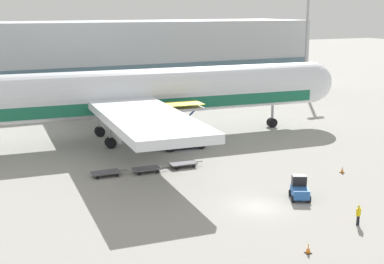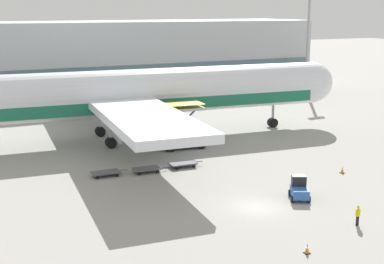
{
  "view_description": "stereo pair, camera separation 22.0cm",
  "coord_description": "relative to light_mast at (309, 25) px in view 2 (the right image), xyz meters",
  "views": [
    {
      "loc": [
        -23.25,
        -36.17,
        16.42
      ],
      "look_at": [
        -0.32,
        12.26,
        4.0
      ],
      "focal_mm": 50.0,
      "sensor_mm": 36.0,
      "label": 1
    },
    {
      "loc": [
        -23.05,
        -36.26,
        16.42
      ],
      "look_at": [
        -0.32,
        12.26,
        4.0
      ],
      "focal_mm": 50.0,
      "sensor_mm": 36.0,
      "label": 2
    }
  ],
  "objects": [
    {
      "name": "baggage_dolly_third",
      "position": [
        -45.55,
        -39.67,
        -12.75
      ],
      "size": [
        3.73,
        1.61,
        0.48
      ],
      "rotation": [
        0.0,
        0.0,
        -0.04
      ],
      "color": "#56565B",
      "rests_on": "ground_plane"
    },
    {
      "name": "scissor_lift_loader",
      "position": [
        -42.32,
        -32.14,
        -11.08
      ],
      "size": [
        5.4,
        3.7,
        5.41
      ],
      "rotation": [
        0.0,
        0.0,
        -0.07
      ],
      "color": "#284C99",
      "rests_on": "ground_plane"
    },
    {
      "name": "baggage_tug_foreground",
      "position": [
        -40.21,
        -52.81,
        -12.27
      ],
      "size": [
        2.47,
        2.81,
        2.0
      ],
      "rotation": [
        0.0,
        0.0,
        1.09
      ],
      "color": "#2D66B7",
      "rests_on": "ground_plane"
    },
    {
      "name": "terminal_building",
      "position": [
        -41.14,
        13.07,
        -6.15
      ],
      "size": [
        90.0,
        18.2,
        14.0
      ],
      "color": "#B2B7BC",
      "rests_on": "ground_plane"
    },
    {
      "name": "ground_plane",
      "position": [
        -44.69,
        -53.0,
        -13.14
      ],
      "size": [
        400.0,
        400.0,
        0.0
      ],
      "primitive_type": "plane",
      "color": "#9E9B93"
    },
    {
      "name": "baggage_dolly_second",
      "position": [
        -49.67,
        -39.82,
        -12.75
      ],
      "size": [
        3.73,
        1.61,
        0.48
      ],
      "rotation": [
        0.0,
        0.0,
        -0.04
      ],
      "color": "#56565B",
      "rests_on": "ground_plane"
    },
    {
      "name": "ground_crew_near",
      "position": [
        -39.71,
        -59.64,
        -12.18
      ],
      "size": [
        0.54,
        0.32,
        1.65
      ],
      "rotation": [
        0.0,
        0.0,
        3.47
      ],
      "color": "black",
      "rests_on": "ground_plane"
    },
    {
      "name": "airplane_main",
      "position": [
        -46.56,
        -25.7,
        -7.3
      ],
      "size": [
        58.09,
        48.45,
        17.0
      ],
      "rotation": [
        0.0,
        0.0,
        -0.07
      ],
      "color": "silver",
      "rests_on": "ground_plane"
    },
    {
      "name": "baggage_dolly_lead",
      "position": [
        -53.86,
        -39.24,
        -12.75
      ],
      "size": [
        3.73,
        1.61,
        0.48
      ],
      "rotation": [
        0.0,
        0.0,
        -0.04
      ],
      "color": "#56565B",
      "rests_on": "ground_plane"
    },
    {
      "name": "traffic_cone_near",
      "position": [
        -46.21,
        -61.95,
        -12.79
      ],
      "size": [
        0.4,
        0.4,
        0.73
      ],
      "color": "black",
      "rests_on": "ground_plane"
    },
    {
      "name": "light_mast",
      "position": [
        0.0,
        0.0,
        0.0
      ],
      "size": [
        2.8,
        0.5,
        22.63
      ],
      "color": "#9EA0A5",
      "rests_on": "ground_plane"
    },
    {
      "name": "traffic_cone_far",
      "position": [
        -31.66,
        -48.48,
        -12.81
      ],
      "size": [
        0.4,
        0.4,
        0.67
      ],
      "color": "black",
      "rests_on": "ground_plane"
    }
  ]
}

